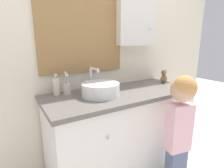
# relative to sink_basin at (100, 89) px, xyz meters

# --- Properties ---
(wall_back) EXTENTS (3.20, 0.18, 2.50)m
(wall_back) POSITION_rel_sink_basin_xyz_m (0.22, 0.31, 0.42)
(wall_back) COLOR beige
(wall_back) RESTS_ON ground_plane
(vanity_counter) EXTENTS (1.38, 0.60, 0.80)m
(vanity_counter) POSITION_rel_sink_basin_xyz_m (0.21, -0.01, -0.46)
(vanity_counter) COLOR silver
(vanity_counter) RESTS_ON ground_plane
(sink_basin) EXTENTS (0.32, 0.37, 0.23)m
(sink_basin) POSITION_rel_sink_basin_xyz_m (0.00, 0.00, 0.00)
(sink_basin) COLOR white
(sink_basin) RESTS_ON vanity_counter
(toothbrush_holder) EXTENTS (0.07, 0.07, 0.20)m
(toothbrush_holder) POSITION_rel_sink_basin_xyz_m (-0.23, 0.18, -0.01)
(toothbrush_holder) COLOR beige
(toothbrush_holder) RESTS_ON vanity_counter
(soap_dispenser) EXTENTS (0.05, 0.05, 0.18)m
(soap_dispenser) POSITION_rel_sink_basin_xyz_m (-0.31, 0.21, 0.02)
(soap_dispenser) COLOR beige
(soap_dispenser) RESTS_ON vanity_counter
(child_figure) EXTENTS (0.26, 0.46, 1.00)m
(child_figure) POSITION_rel_sink_basin_xyz_m (0.47, -0.46, -0.21)
(child_figure) COLOR slate
(child_figure) RESTS_ON ground_plane
(teddy_bear) EXTENTS (0.08, 0.07, 0.15)m
(teddy_bear) POSITION_rel_sink_basin_xyz_m (0.82, 0.05, 0.01)
(teddy_bear) COLOR brown
(teddy_bear) RESTS_ON vanity_counter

